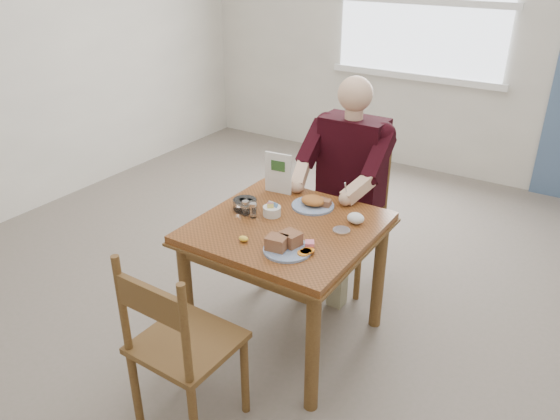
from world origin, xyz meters
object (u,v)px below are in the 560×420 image
Objects in this scene: table at (287,242)px; chair_far at (350,213)px; diner at (347,170)px; chair_near at (180,346)px; far_plate at (314,203)px; near_plate at (287,245)px.

table is 0.97× the size of chair_far.
table is 0.66× the size of diner.
chair_near is 1.10m from far_plate.
chair_near is 0.68m from near_plate.
diner is 5.16× the size of far_plate.
near_plate is 0.50m from far_plate.
chair_far is 3.78× the size of near_plate.
diner is at bearing 87.94° from chair_near.
near_plate is at bearing -75.76° from far_plate.
chair_far is 1.08m from near_plate.
chair_near reaches higher than near_plate.
far_plate reaches higher than table.
table is 0.97× the size of chair_near.
chair_near is 3.78× the size of near_plate.
table is at bearing 121.89° from near_plate.
chair_far is 0.34m from diner.
chair_near is at bearing -92.06° from diner.
diner is 0.45m from far_plate.
table is 3.43× the size of far_plate.
chair_far is 0.69× the size of diner.
chair_near reaches higher than far_plate.
near_plate reaches higher than far_plate.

